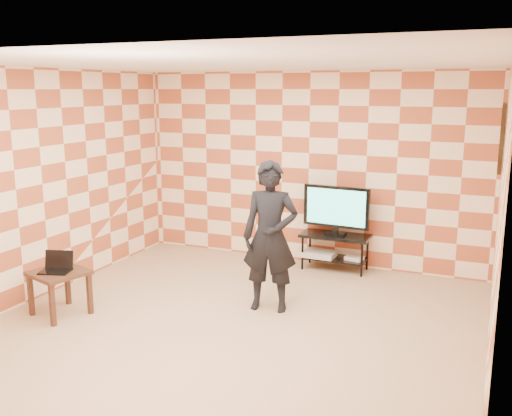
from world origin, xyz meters
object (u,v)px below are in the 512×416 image
object	(u,v)px
tv	(336,208)
person	(270,237)
side_table	(59,279)
tv_stand	(335,244)

from	to	relation	value
tv	person	size ratio (longest dim) A/B	0.55
tv	side_table	world-z (taller)	tv
tv	side_table	bearing A→B (deg)	-130.63
tv_stand	side_table	world-z (taller)	same
tv	person	bearing A→B (deg)	-99.90
tv_stand	person	world-z (taller)	person
tv	side_table	xyz separation A→B (m)	(-2.36, -2.75, -0.46)
tv_stand	person	distance (m)	1.78
person	side_table	bearing A→B (deg)	-163.31
tv_stand	side_table	size ratio (longest dim) A/B	1.39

